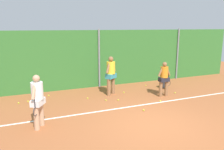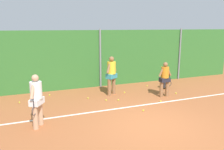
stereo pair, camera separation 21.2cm
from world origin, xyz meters
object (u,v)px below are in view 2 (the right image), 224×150
at_px(ball_hopper, 165,83).
at_px(tennis_ball_3, 143,110).
at_px(tennis_ball_5, 161,101).
at_px(tennis_ball_7, 50,95).
at_px(tennis_ball_6, 19,102).
at_px(tennis_ball_11, 88,98).
at_px(tennis_ball_10, 125,92).
at_px(tennis_ball_1, 106,100).
at_px(tennis_ball_9, 147,86).
at_px(player_foreground_near, 37,98).
at_px(player_backcourt_far, 112,73).
at_px(tennis_ball_4, 29,101).
at_px(player_midcourt, 165,78).
at_px(tennis_ball_2, 176,93).
at_px(tennis_ball_0, 118,100).

relative_size(ball_hopper, tennis_ball_3, 7.78).
distance_m(tennis_ball_5, tennis_ball_7, 5.29).
distance_m(tennis_ball_3, tennis_ball_7, 4.75).
xyz_separation_m(tennis_ball_6, tennis_ball_11, (2.97, -0.51, 0.00)).
distance_m(tennis_ball_10, tennis_ball_11, 1.99).
distance_m(tennis_ball_1, tennis_ball_7, 2.87).
bearing_deg(tennis_ball_9, tennis_ball_10, -156.84).
relative_size(player_foreground_near, tennis_ball_10, 27.18).
bearing_deg(player_backcourt_far, tennis_ball_4, -39.67).
bearing_deg(player_midcourt, player_backcourt_far, 150.75).
bearing_deg(tennis_ball_3, tennis_ball_4, 145.12).
relative_size(player_midcourt, tennis_ball_9, 25.35).
relative_size(tennis_ball_2, tennis_ball_5, 1.00).
bearing_deg(tennis_ball_6, player_backcourt_far, -3.48).
xyz_separation_m(tennis_ball_4, tennis_ball_6, (-0.39, -0.09, 0.00)).
bearing_deg(player_midcourt, tennis_ball_5, -133.67).
relative_size(tennis_ball_1, tennis_ball_9, 1.00).
height_order(tennis_ball_5, tennis_ball_11, same).
bearing_deg(tennis_ball_4, player_foreground_near, -85.53).
height_order(player_backcourt_far, tennis_ball_10, player_backcourt_far).
bearing_deg(tennis_ball_0, tennis_ball_1, 158.90).
xyz_separation_m(player_backcourt_far, tennis_ball_0, (-0.07, -1.03, -1.03)).
distance_m(tennis_ball_6, tennis_ball_7, 1.50).
bearing_deg(player_midcourt, tennis_ball_9, 84.06).
height_order(tennis_ball_3, tennis_ball_4, same).
xyz_separation_m(player_foreground_near, tennis_ball_6, (-0.62, 2.81, -0.97)).
xyz_separation_m(tennis_ball_3, tennis_ball_9, (2.07, 3.30, 0.00)).
bearing_deg(player_midcourt, tennis_ball_7, 157.20).
relative_size(tennis_ball_2, tennis_ball_9, 1.00).
bearing_deg(tennis_ball_6, tennis_ball_7, 25.00).
bearing_deg(tennis_ball_11, player_backcourt_far, 10.98).
bearing_deg(tennis_ball_5, tennis_ball_3, -150.88).
relative_size(player_foreground_near, tennis_ball_2, 27.18).
distance_m(tennis_ball_4, tennis_ball_11, 2.65).
distance_m(player_backcourt_far, tennis_ball_3, 2.80).
distance_m(ball_hopper, tennis_ball_7, 6.06).
bearing_deg(tennis_ball_0, tennis_ball_5, -26.57).
bearing_deg(player_foreground_near, tennis_ball_11, 165.23).
distance_m(tennis_ball_5, tennis_ball_10, 2.07).
height_order(ball_hopper, tennis_ball_6, ball_hopper).
height_order(player_backcourt_far, tennis_ball_11, player_backcourt_far).
bearing_deg(tennis_ball_4, tennis_ball_3, -34.88).
relative_size(tennis_ball_3, tennis_ball_9, 1.00).
height_order(tennis_ball_3, tennis_ball_11, same).
bearing_deg(tennis_ball_10, tennis_ball_9, 23.16).
bearing_deg(player_foreground_near, ball_hopper, 141.29).
bearing_deg(tennis_ball_9, tennis_ball_5, -107.17).
bearing_deg(player_backcourt_far, tennis_ball_0, 51.58).
xyz_separation_m(player_foreground_near, tennis_ball_1, (3.04, 1.72, -0.97)).
xyz_separation_m(tennis_ball_1, tennis_ball_7, (-2.30, 1.72, 0.00)).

